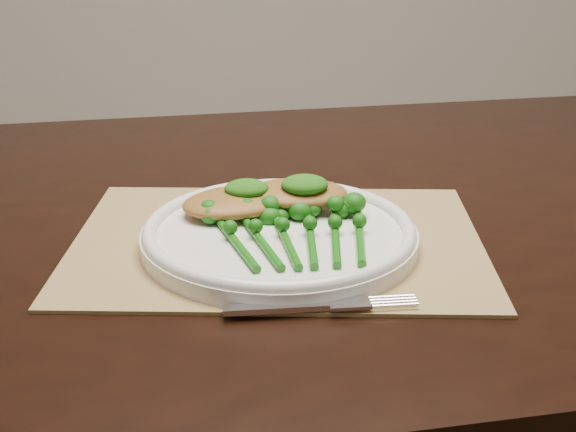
{
  "coord_description": "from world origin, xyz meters",
  "views": [
    {
      "loc": [
        -0.23,
        -1.04,
        1.11
      ],
      "look_at": [
        -0.16,
        -0.24,
        0.78
      ],
      "focal_mm": 50.0,
      "sensor_mm": 36.0,
      "label": 1
    }
  ],
  "objects": [
    {
      "name": "pesto_dollop_right",
      "position": [
        -0.14,
        -0.2,
        0.8
      ],
      "size": [
        0.05,
        0.04,
        0.02
      ],
      "primitive_type": "ellipsoid",
      "color": "#14470A",
      "rests_on": "chicken_fillet_right"
    },
    {
      "name": "dinner_plate",
      "position": [
        -0.17,
        -0.25,
        0.77
      ],
      "size": [
        0.3,
        0.3,
        0.03
      ],
      "color": "silver",
      "rests_on": "placemat"
    },
    {
      "name": "placemat",
      "position": [
        -0.17,
        -0.24,
        0.75
      ],
      "size": [
        0.47,
        0.37,
        0.0
      ],
      "primitive_type": "cube",
      "rotation": [
        0.0,
        0.0,
        -0.1
      ],
      "color": "#987D4D",
      "rests_on": "dining_table"
    },
    {
      "name": "knife",
      "position": [
        -0.2,
        -0.1,
        0.76
      ],
      "size": [
        0.19,
        0.04,
        0.01
      ],
      "rotation": [
        0.0,
        0.0,
        0.15
      ],
      "color": "silver",
      "rests_on": "placemat"
    },
    {
      "name": "pesto_dollop_left",
      "position": [
        -0.2,
        -0.2,
        0.8
      ],
      "size": [
        0.05,
        0.04,
        0.02
      ],
      "primitive_type": "ellipsoid",
      "color": "#14470A",
      "rests_on": "chicken_fillet_left"
    },
    {
      "name": "fork",
      "position": [
        -0.13,
        -0.4,
        0.76
      ],
      "size": [
        0.18,
        0.02,
        0.01
      ],
      "rotation": [
        0.0,
        0.0,
        0.03
      ],
      "color": "silver",
      "rests_on": "placemat"
    },
    {
      "name": "chicken_fillet_left",
      "position": [
        -0.21,
        -0.2,
        0.78
      ],
      "size": [
        0.15,
        0.12,
        0.02
      ],
      "primitive_type": "ellipsoid",
      "rotation": [
        0.0,
        0.0,
        0.3
      ],
      "color": "olive",
      "rests_on": "dinner_plate"
    },
    {
      "name": "chicken_fillet_right",
      "position": [
        -0.15,
        -0.19,
        0.79
      ],
      "size": [
        0.12,
        0.09,
        0.02
      ],
      "primitive_type": "ellipsoid",
      "rotation": [
        0.0,
        0.0,
        -0.05
      ],
      "color": "olive",
      "rests_on": "dinner_plate"
    },
    {
      "name": "broccolini_bundle",
      "position": [
        -0.15,
        -0.29,
        0.78
      ],
      "size": [
        0.16,
        0.18,
        0.04
      ],
      "rotation": [
        0.0,
        0.0,
        0.04
      ],
      "color": "#10570B",
      "rests_on": "dinner_plate"
    }
  ]
}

